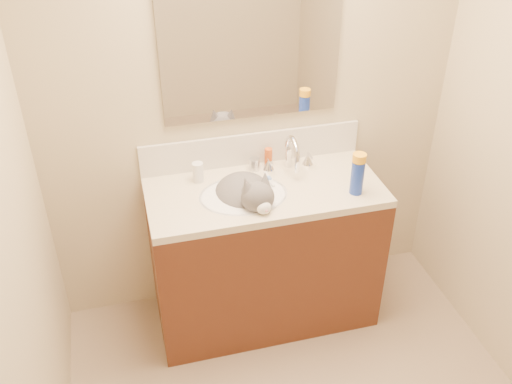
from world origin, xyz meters
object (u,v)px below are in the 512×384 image
spray_can (357,177)px  cat (247,197)px  basin (244,206)px  amber_bottle (268,157)px  faucet (291,156)px  vanity_cabinet (264,257)px  pill_bottle (198,172)px  silver_jar (254,164)px

spray_can → cat: bearing=166.3°
cat → basin: bearing=-172.1°
cat → spray_can: size_ratio=2.57×
amber_bottle → faucet: bearing=-36.5°
basin → faucet: (0.30, 0.17, 0.16)m
basin → amber_bottle: amber_bottle is taller
vanity_cabinet → basin: 0.40m
amber_bottle → basin: bearing=-129.2°
cat → faucet: bearing=18.6°
basin → cat: bearing=19.1°
faucet → vanity_cabinet: bearing=-142.7°
faucet → spray_can: bearing=-49.2°
amber_bottle → spray_can: 0.51m
vanity_cabinet → pill_bottle: (-0.31, 0.16, 0.50)m
silver_jar → vanity_cabinet: bearing=-88.6°
amber_bottle → spray_can: bearing=-46.0°
cat → spray_can: same height
spray_can → basin: bearing=167.5°
basin → faucet: size_ratio=1.61×
faucet → cat: (-0.28, -0.16, -0.11)m
basin → amber_bottle: 0.34m
basin → cat: size_ratio=0.99×
spray_can → amber_bottle: bearing=134.0°
basin → pill_bottle: size_ratio=4.30×
faucet → basin: bearing=-150.9°
pill_bottle → amber_bottle: same height
cat → spray_can: (0.53, -0.13, 0.11)m
cat → amber_bottle: size_ratio=4.38×
pill_bottle → amber_bottle: bearing=8.0°
cat → silver_jar: bearing=55.3°
faucet → spray_can: (0.25, -0.29, 0.00)m
vanity_cabinet → basin: size_ratio=2.67×
vanity_cabinet → spray_can: (0.43, -0.15, 0.54)m
vanity_cabinet → spray_can: 0.71m
cat → amber_bottle: 0.30m
vanity_cabinet → basin: basin is taller
faucet → amber_bottle: faucet is taller
vanity_cabinet → faucet: faucet is taller
pill_bottle → spray_can: bearing=-22.6°
silver_jar → spray_can: spray_can is taller
vanity_cabinet → pill_bottle: bearing=153.3°
silver_jar → spray_can: (0.43, -0.35, 0.06)m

